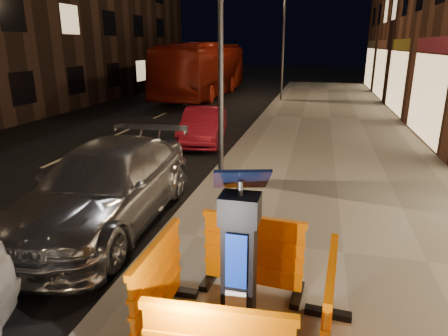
% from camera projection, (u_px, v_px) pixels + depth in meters
% --- Properties ---
extents(ground_plane, '(120.00, 120.00, 0.00)m').
position_uv_depth(ground_plane, '(167.00, 240.00, 7.07)').
color(ground_plane, black).
rests_on(ground_plane, ground).
extents(sidewalk, '(6.00, 60.00, 0.15)m').
position_uv_depth(sidewalk, '(343.00, 256.00, 6.39)').
color(sidewalk, gray).
rests_on(sidewalk, ground).
extents(kerb, '(0.30, 60.00, 0.15)m').
position_uv_depth(kerb, '(167.00, 237.00, 7.05)').
color(kerb, slate).
rests_on(kerb, ground).
extents(parking_kiosk, '(0.63, 0.63, 1.93)m').
position_uv_depth(parking_kiosk, '(239.00, 262.00, 4.24)').
color(parking_kiosk, black).
rests_on(parking_kiosk, sidewalk).
extents(barrier_back, '(1.42, 0.69, 1.08)m').
position_uv_depth(barrier_back, '(253.00, 254.00, 5.25)').
color(barrier_back, '#FB6F00').
rests_on(barrier_back, sidewalk).
extents(barrier_kerbside, '(0.57, 1.38, 1.08)m').
position_uv_depth(barrier_kerbside, '(158.00, 285.00, 4.58)').
color(barrier_kerbside, '#FB6F00').
rests_on(barrier_kerbside, sidewalk).
extents(barrier_bldgside, '(0.67, 1.42, 1.08)m').
position_uv_depth(barrier_bldgside, '(328.00, 309.00, 4.16)').
color(barrier_bldgside, '#FB6F00').
rests_on(barrier_bldgside, sidewalk).
extents(car_silver, '(2.28, 5.25, 1.50)m').
position_uv_depth(car_silver, '(109.00, 222.00, 7.79)').
color(car_silver, '#B0B0B5').
rests_on(car_silver, ground).
extents(car_red, '(1.79, 3.85, 1.22)m').
position_uv_depth(car_red, '(204.00, 143.00, 14.07)').
color(car_red, maroon).
rests_on(car_red, ground).
extents(bus_doubledecker, '(2.88, 12.28, 3.42)m').
position_uv_depth(bus_doubledecker, '(204.00, 96.00, 26.62)').
color(bus_doubledecker, maroon).
rests_on(bus_doubledecker, ground).
extents(street_lamp_mid, '(0.12, 0.12, 6.00)m').
position_uv_depth(street_lamp_mid, '(221.00, 52.00, 8.86)').
color(street_lamp_mid, '#3F3F44').
rests_on(street_lamp_mid, sidewalk).
extents(street_lamp_far, '(0.12, 0.12, 6.00)m').
position_uv_depth(street_lamp_far, '(283.00, 47.00, 22.80)').
color(street_lamp_far, '#3F3F44').
rests_on(street_lamp_far, sidewalk).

